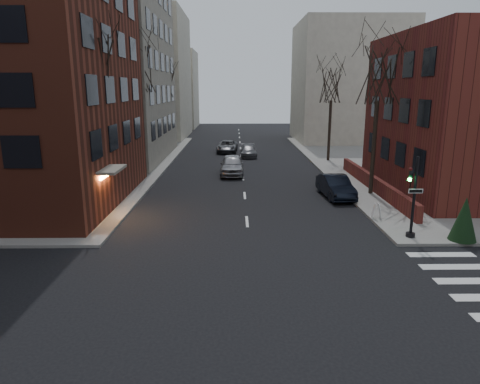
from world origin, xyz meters
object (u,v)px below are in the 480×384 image
at_px(car_lane_far, 227,146).
at_px(sandwich_board, 377,211).
at_px(tree_left_b, 137,68).
at_px(streetlamp_far, 173,114).
at_px(tree_right_b, 332,85).
at_px(car_lane_gray, 249,151).
at_px(evergreen_shrub, 464,219).
at_px(car_lane_silver, 232,165).
at_px(tree_left_a, 89,66).
at_px(tree_left_c, 164,81).
at_px(tree_right_a, 379,77).
at_px(traffic_signal, 412,202).
at_px(parked_sedan, 336,186).
at_px(streetlamp_near, 136,129).

distance_m(car_lane_far, sandwich_board, 28.07).
xyz_separation_m(tree_left_b, streetlamp_far, (0.60, 16.00, -4.68)).
bearing_deg(sandwich_board, car_lane_far, 115.28).
xyz_separation_m(tree_right_b, car_lane_far, (-10.38, 6.72, -6.92)).
distance_m(tree_left_b, streetlamp_far, 16.68).
distance_m(car_lane_gray, evergreen_shrub, 28.47).
bearing_deg(car_lane_silver, tree_right_b, 34.15).
xyz_separation_m(tree_left_a, tree_left_c, (0.00, 26.00, -0.44)).
bearing_deg(evergreen_shrub, car_lane_gray, 109.51).
bearing_deg(tree_right_a, tree_left_b, 155.56).
xyz_separation_m(traffic_signal, car_lane_silver, (-8.87, 16.45, -1.06)).
bearing_deg(car_lane_silver, sandwich_board, -58.18).
bearing_deg(parked_sedan, tree_right_a, 7.39).
bearing_deg(car_lane_silver, parked_sedan, -48.11).
distance_m(tree_right_a, sandwich_board, 9.63).
xyz_separation_m(traffic_signal, streetlamp_near, (-16.14, 13.01, 2.33)).
bearing_deg(sandwich_board, evergreen_shrub, -43.23).
height_order(streetlamp_near, car_lane_gray, streetlamp_near).
height_order(tree_left_c, evergreen_shrub, tree_left_c).
bearing_deg(parked_sedan, streetlamp_near, 157.76).
bearing_deg(parked_sedan, tree_left_b, 145.62).
distance_m(tree_right_a, car_lane_silver, 14.20).
bearing_deg(tree_left_b, streetlamp_far, 87.85).
bearing_deg(tree_left_c, car_lane_gray, -25.94).
relative_size(tree_right_a, streetlamp_near, 1.55).
height_order(tree_left_a, parked_sedan, tree_left_a).
xyz_separation_m(tree_left_c, streetlamp_far, (0.60, 2.00, -3.79)).
height_order(car_lane_gray, car_lane_far, car_lane_far).
distance_m(parked_sedan, evergreen_shrub, 9.85).
xyz_separation_m(tree_right_a, sandwich_board, (-1.50, -5.91, -7.45)).
bearing_deg(parked_sedan, tree_left_c, 118.94).
xyz_separation_m(tree_right_a, streetlamp_far, (-17.00, 24.00, -3.79)).
relative_size(tree_right_b, car_lane_far, 1.91).
distance_m(car_lane_silver, sandwich_board, 15.69).
relative_size(traffic_signal, tree_left_a, 0.39).
relative_size(tree_right_b, streetlamp_near, 1.46).
xyz_separation_m(tree_left_c, car_lane_silver, (7.87, -14.56, -7.18)).
distance_m(tree_left_b, sandwich_board, 22.85).
distance_m(streetlamp_near, parked_sedan, 15.50).
bearing_deg(evergreen_shrub, streetlamp_near, 143.89).
height_order(tree_right_a, streetlamp_near, tree_right_a).
xyz_separation_m(traffic_signal, tree_left_c, (-16.74, 31.01, 6.12)).
relative_size(tree_right_b, car_lane_silver, 1.85).
distance_m(car_lane_far, evergreen_shrub, 32.48).
height_order(parked_sedan, sandwich_board, parked_sedan).
bearing_deg(tree_left_c, tree_left_a, -90.00).
distance_m(tree_left_b, streetlamp_near, 6.18).
relative_size(tree_left_b, streetlamp_near, 1.72).
bearing_deg(streetlamp_near, tree_left_a, -94.29).
bearing_deg(parked_sedan, evergreen_shrub, -70.03).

